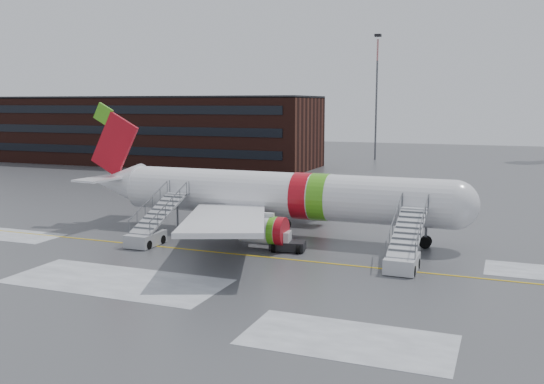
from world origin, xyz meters
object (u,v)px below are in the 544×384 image
at_px(airstair_fwd, 404,253).
at_px(airstair_aft, 151,230).
at_px(airliner, 270,195).
at_px(pushback_tug, 285,242).

xyz_separation_m(airstair_fwd, airstair_aft, (-20.01, 0.00, 0.00)).
bearing_deg(airliner, pushback_tug, -57.06).
relative_size(airstair_aft, pushback_tug, 2.74).
bearing_deg(airliner, airstair_fwd, -27.91).
height_order(airliner, airstair_fwd, airliner).
height_order(airliner, airstair_aft, airliner).
bearing_deg(pushback_tug, airstair_fwd, -9.98).
height_order(airstair_aft, pushback_tug, airstair_aft).
bearing_deg(pushback_tug, airstair_aft, -171.56).
distance_m(airstair_aft, pushback_tug, 10.98).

